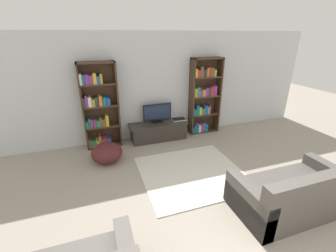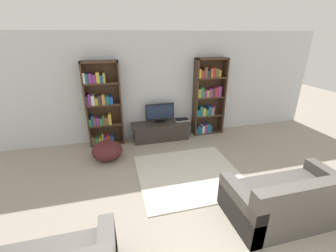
{
  "view_description": "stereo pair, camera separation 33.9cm",
  "coord_description": "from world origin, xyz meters",
  "px_view_note": "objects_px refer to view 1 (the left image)",
  "views": [
    {
      "loc": [
        -1.43,
        -1.11,
        2.53
      ],
      "look_at": [
        0.01,
        3.09,
        0.7
      ],
      "focal_mm": 24.0,
      "sensor_mm": 36.0,
      "label": 1
    },
    {
      "loc": [
        -1.1,
        -1.2,
        2.53
      ],
      "look_at": [
        0.01,
        3.09,
        0.7
      ],
      "focal_mm": 24.0,
      "sensor_mm": 36.0,
      "label": 2
    }
  ],
  "objects_px": {
    "bookshelf_left": "(99,108)",
    "couch_right_sofa": "(293,194)",
    "television": "(157,113)",
    "beanbag_ottoman": "(107,153)",
    "bookshelf_right": "(203,97)",
    "tv_stand": "(158,131)",
    "laptop": "(179,119)"
  },
  "relations": [
    {
      "from": "tv_stand",
      "to": "laptop",
      "type": "bearing_deg",
      "value": 5.65
    },
    {
      "from": "television",
      "to": "beanbag_ottoman",
      "type": "relative_size",
      "value": 1.11
    },
    {
      "from": "tv_stand",
      "to": "laptop",
      "type": "height_order",
      "value": "laptop"
    },
    {
      "from": "bookshelf_right",
      "to": "couch_right_sofa",
      "type": "xyz_separation_m",
      "value": [
        -0.06,
        -3.18,
        -0.7
      ]
    },
    {
      "from": "bookshelf_left",
      "to": "television",
      "type": "distance_m",
      "value": 1.4
    },
    {
      "from": "couch_right_sofa",
      "to": "television",
      "type": "bearing_deg",
      "value": 111.58
    },
    {
      "from": "television",
      "to": "laptop",
      "type": "distance_m",
      "value": 0.63
    },
    {
      "from": "bookshelf_right",
      "to": "beanbag_ottoman",
      "type": "height_order",
      "value": "bookshelf_right"
    },
    {
      "from": "bookshelf_right",
      "to": "laptop",
      "type": "xyz_separation_m",
      "value": [
        -0.71,
        -0.06,
        -0.52
      ]
    },
    {
      "from": "tv_stand",
      "to": "couch_right_sofa",
      "type": "height_order",
      "value": "couch_right_sofa"
    },
    {
      "from": "couch_right_sofa",
      "to": "bookshelf_left",
      "type": "bearing_deg",
      "value": 129.34
    },
    {
      "from": "television",
      "to": "laptop",
      "type": "height_order",
      "value": "television"
    },
    {
      "from": "bookshelf_left",
      "to": "television",
      "type": "xyz_separation_m",
      "value": [
        1.37,
        -0.06,
        -0.25
      ]
    },
    {
      "from": "bookshelf_right",
      "to": "television",
      "type": "distance_m",
      "value": 1.32
    },
    {
      "from": "tv_stand",
      "to": "beanbag_ottoman",
      "type": "height_order",
      "value": "tv_stand"
    },
    {
      "from": "bookshelf_left",
      "to": "couch_right_sofa",
      "type": "relative_size",
      "value": 1.13
    },
    {
      "from": "bookshelf_right",
      "to": "tv_stand",
      "type": "xyz_separation_m",
      "value": [
        -1.29,
        -0.12,
        -0.75
      ]
    },
    {
      "from": "television",
      "to": "couch_right_sofa",
      "type": "xyz_separation_m",
      "value": [
        1.23,
        -3.12,
        -0.43
      ]
    },
    {
      "from": "television",
      "to": "beanbag_ottoman",
      "type": "xyz_separation_m",
      "value": [
        -1.34,
        -0.75,
        -0.5
      ]
    },
    {
      "from": "tv_stand",
      "to": "bookshelf_right",
      "type": "bearing_deg",
      "value": 5.4
    },
    {
      "from": "bookshelf_left",
      "to": "couch_right_sofa",
      "type": "xyz_separation_m",
      "value": [
        2.6,
        -3.18,
        -0.68
      ]
    },
    {
      "from": "tv_stand",
      "to": "television",
      "type": "distance_m",
      "value": 0.48
    },
    {
      "from": "bookshelf_right",
      "to": "bookshelf_left",
      "type": "bearing_deg",
      "value": 179.96
    },
    {
      "from": "tv_stand",
      "to": "bookshelf_left",
      "type": "bearing_deg",
      "value": 174.83
    },
    {
      "from": "laptop",
      "to": "couch_right_sofa",
      "type": "height_order",
      "value": "couch_right_sofa"
    },
    {
      "from": "bookshelf_left",
      "to": "laptop",
      "type": "distance_m",
      "value": 2.01
    },
    {
      "from": "bookshelf_right",
      "to": "laptop",
      "type": "bearing_deg",
      "value": -174.81
    },
    {
      "from": "tv_stand",
      "to": "television",
      "type": "height_order",
      "value": "television"
    },
    {
      "from": "tv_stand",
      "to": "beanbag_ottoman",
      "type": "xyz_separation_m",
      "value": [
        -1.34,
        -0.68,
        -0.02
      ]
    },
    {
      "from": "bookshelf_left",
      "to": "laptop",
      "type": "bearing_deg",
      "value": -1.96
    },
    {
      "from": "beanbag_ottoman",
      "to": "bookshelf_right",
      "type": "bearing_deg",
      "value": 16.99
    },
    {
      "from": "bookshelf_left",
      "to": "laptop",
      "type": "height_order",
      "value": "bookshelf_left"
    }
  ]
}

